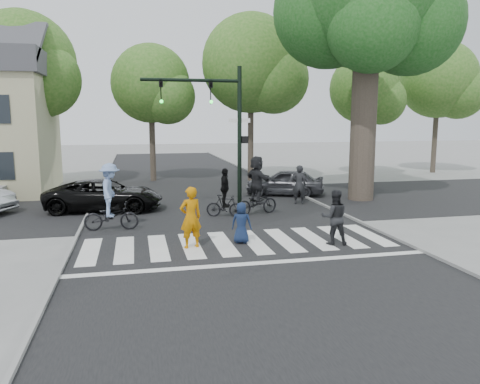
% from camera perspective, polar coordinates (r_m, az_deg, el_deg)
% --- Properties ---
extents(ground, '(120.00, 120.00, 0.00)m').
position_cam_1_polar(ground, '(13.90, 0.71, -7.26)').
color(ground, gray).
rests_on(ground, ground).
extents(road_stem, '(10.00, 70.00, 0.01)m').
position_cam_1_polar(road_stem, '(18.65, -2.85, -3.05)').
color(road_stem, black).
rests_on(road_stem, ground).
extents(road_cross, '(70.00, 10.00, 0.01)m').
position_cam_1_polar(road_cross, '(21.56, -4.22, -1.42)').
color(road_cross, black).
rests_on(road_cross, ground).
extents(curb_left, '(0.10, 70.00, 0.10)m').
position_cam_1_polar(curb_left, '(18.49, -18.50, -3.48)').
color(curb_left, gray).
rests_on(curb_left, ground).
extents(curb_right, '(0.10, 70.00, 0.10)m').
position_cam_1_polar(curb_right, '(20.11, 11.48, -2.21)').
color(curb_right, gray).
rests_on(curb_right, ground).
extents(crosswalk, '(10.00, 3.85, 0.01)m').
position_cam_1_polar(crosswalk, '(14.52, 0.10, -6.52)').
color(crosswalk, silver).
rests_on(crosswalk, ground).
extents(traffic_signal, '(4.45, 0.29, 6.00)m').
position_cam_1_polar(traffic_signal, '(19.49, -2.52, 9.00)').
color(traffic_signal, black).
rests_on(traffic_signal, ground).
extents(eucalyptus, '(8.30, 7.20, 13.00)m').
position_cam_1_polar(eucalyptus, '(23.80, 15.26, 21.28)').
color(eucalyptus, brown).
rests_on(eucalyptus, ground).
extents(bg_tree_1, '(6.09, 5.80, 9.80)m').
position_cam_1_polar(bg_tree_1, '(29.14, -24.46, 13.64)').
color(bg_tree_1, brown).
rests_on(bg_tree_1, ground).
extents(bg_tree_2, '(5.04, 4.80, 8.40)m').
position_cam_1_polar(bg_tree_2, '(29.69, -10.32, 12.48)').
color(bg_tree_2, brown).
rests_on(bg_tree_2, ground).
extents(bg_tree_3, '(6.30, 6.00, 10.20)m').
position_cam_1_polar(bg_tree_3, '(29.37, 2.05, 14.94)').
color(bg_tree_3, brown).
rests_on(bg_tree_3, ground).
extents(bg_tree_4, '(4.83, 4.60, 8.15)m').
position_cam_1_polar(bg_tree_4, '(32.94, 15.39, 11.69)').
color(bg_tree_4, brown).
rests_on(bg_tree_4, ground).
extents(bg_tree_5, '(5.67, 5.40, 9.30)m').
position_cam_1_polar(bg_tree_5, '(36.66, 23.57, 12.11)').
color(bg_tree_5, brown).
rests_on(bg_tree_5, ground).
extents(pedestrian_woman, '(0.78, 0.61, 1.87)m').
position_cam_1_polar(pedestrian_woman, '(14.14, -6.03, -3.11)').
color(pedestrian_woman, '#BB6E05').
rests_on(pedestrian_woman, ground).
extents(pedestrian_child, '(0.74, 0.62, 1.30)m').
position_cam_1_polar(pedestrian_child, '(14.65, 0.18, -3.79)').
color(pedestrian_child, '#121E3D').
rests_on(pedestrian_child, ground).
extents(pedestrian_adult, '(0.96, 0.81, 1.73)m').
position_cam_1_polar(pedestrian_adult, '(14.76, 11.44, -3.03)').
color(pedestrian_adult, black).
rests_on(pedestrian_adult, ground).
extents(cyclist_left, '(1.90, 1.25, 2.36)m').
position_cam_1_polar(cyclist_left, '(16.89, -15.50, -1.11)').
color(cyclist_left, black).
rests_on(cyclist_left, ground).
extents(cyclist_mid, '(1.55, 0.98, 1.95)m').
position_cam_1_polar(cyclist_mid, '(18.53, -1.86, -0.62)').
color(cyclist_mid, black).
rests_on(cyclist_mid, ground).
extents(cyclist_right, '(2.00, 1.85, 2.40)m').
position_cam_1_polar(cyclist_right, '(18.95, 2.07, 0.42)').
color(cyclist_right, black).
rests_on(cyclist_right, ground).
extents(car_suv, '(5.09, 2.85, 1.34)m').
position_cam_1_polar(car_suv, '(20.59, -16.19, -0.37)').
color(car_suv, black).
rests_on(car_suv, ground).
extents(car_grey, '(4.25, 2.96, 1.34)m').
position_cam_1_polar(car_grey, '(23.89, 5.47, 1.19)').
color(car_grey, '#303135').
rests_on(car_grey, ground).
extents(bystander_dark, '(0.76, 0.62, 1.80)m').
position_cam_1_polar(bystander_dark, '(21.45, 7.20, 0.89)').
color(bystander_dark, black).
rests_on(bystander_dark, ground).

